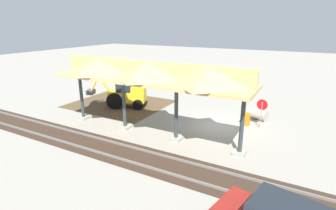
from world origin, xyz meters
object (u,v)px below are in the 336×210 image
stop_sign (262,108)px  traffic_barrel (246,119)px  backhoe (126,93)px  concrete_pipe (257,114)px

stop_sign → traffic_barrel: size_ratio=2.30×
stop_sign → backhoe: size_ratio=0.39×
concrete_pipe → traffic_barrel: 1.75m
stop_sign → traffic_barrel: bearing=2.8°
concrete_pipe → backhoe: bearing=12.1°
backhoe → traffic_barrel: (-10.36, -0.65, -0.81)m
stop_sign → backhoe: bearing=3.5°
backhoe → traffic_barrel: backhoe is taller
concrete_pipe → traffic_barrel: bearing=73.5°
concrete_pipe → stop_sign: bearing=107.4°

